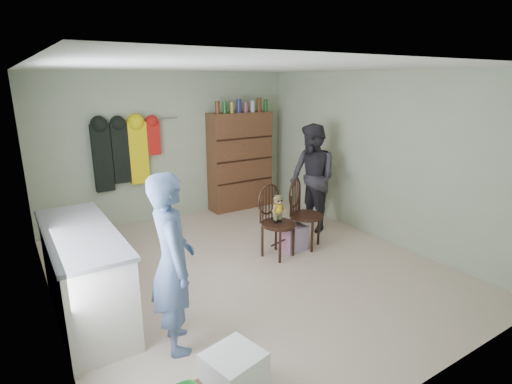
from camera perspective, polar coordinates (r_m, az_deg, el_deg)
ground_plane at (r=5.29m, az=-1.12°, el=-10.86°), size 5.00×5.00×0.00m
room_walls at (r=5.25m, az=-4.29°, el=7.04°), size 5.00×5.00×5.00m
counter at (r=4.49m, az=-23.26°, el=-10.67°), size 0.64×1.86×0.94m
plastic_tub at (r=3.36m, az=-3.19°, el=-24.69°), size 0.48×0.46×0.38m
chair_front at (r=5.46m, az=2.81°, el=-3.48°), size 0.55×0.55×1.01m
chair_far at (r=5.81m, az=6.62°, el=-2.63°), size 0.62×0.62×1.02m
striped_bag at (r=5.79m, az=5.41°, el=-6.55°), size 0.34×0.27×0.36m
person_left at (r=3.62m, az=-11.85°, el=-9.93°), size 0.50×0.66×1.64m
person_right at (r=6.42m, az=8.04°, el=1.99°), size 0.71×0.88×1.71m
dresser at (r=7.49m, az=-2.27°, el=4.54°), size 1.20×0.39×2.05m
coat_rack at (r=6.71m, az=-18.20°, el=5.37°), size 1.42×0.12×1.09m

